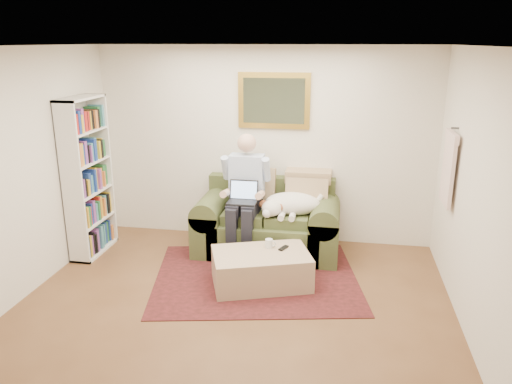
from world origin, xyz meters
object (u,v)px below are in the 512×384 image
(sleeping_dog, at_px, (293,204))
(ottoman, at_px, (261,269))
(laptop, at_px, (243,196))
(seated_man, at_px, (244,197))
(sofa, at_px, (268,228))
(coffee_mug, at_px, (269,243))
(bookshelf, at_px, (88,177))

(sleeping_dog, bearing_deg, ottoman, -106.55)
(laptop, bearing_deg, ottoman, -64.03)
(seated_man, xyz_separation_m, laptop, (-0.00, -0.07, 0.04))
(sofa, relative_size, laptop, 5.15)
(sofa, bearing_deg, seated_man, -148.55)
(sleeping_dog, relative_size, coffee_mug, 7.53)
(sofa, height_order, ottoman, sofa)
(ottoman, distance_m, bookshelf, 2.50)
(ottoman, height_order, bookshelf, bookshelf)
(seated_man, bearing_deg, ottoman, -66.10)
(seated_man, relative_size, ottoman, 1.45)
(bookshelf, bearing_deg, coffee_mug, -9.11)
(sleeping_dog, bearing_deg, bookshelf, -173.05)
(sofa, distance_m, ottoman, 0.96)
(sofa, xyz_separation_m, seated_man, (-0.27, -0.17, 0.45))
(coffee_mug, bearing_deg, sofa, 99.74)
(sofa, height_order, bookshelf, bookshelf)
(ottoman, xyz_separation_m, coffee_mug, (0.06, 0.17, 0.24))
(ottoman, xyz_separation_m, bookshelf, (-2.30, 0.55, 0.81))
(ottoman, relative_size, bookshelf, 0.53)
(ottoman, distance_m, coffee_mug, 0.30)
(ottoman, height_order, coffee_mug, coffee_mug)
(sleeping_dog, relative_size, ottoman, 0.71)
(laptop, xyz_separation_m, sleeping_dog, (0.60, 0.15, -0.11))
(sleeping_dog, bearing_deg, laptop, -166.36)
(coffee_mug, bearing_deg, sleeping_dog, 74.33)
(coffee_mug, distance_m, bookshelf, 2.46)
(sleeping_dog, height_order, bookshelf, bookshelf)
(coffee_mug, bearing_deg, laptop, 126.89)
(sleeping_dog, distance_m, bookshelf, 2.60)
(laptop, distance_m, bookshelf, 1.97)
(sofa, relative_size, seated_man, 1.19)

